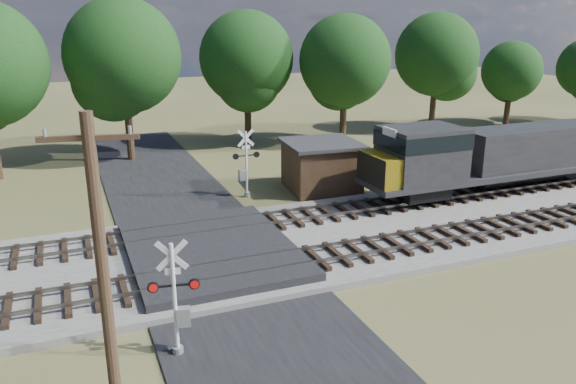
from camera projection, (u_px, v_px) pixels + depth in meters
name	position (u px, v px, depth m)	size (l,w,h in m)	color
ground	(214.00, 263.00, 24.52)	(160.00, 160.00, 0.00)	#4A4D29
ballast_bed	(403.00, 225.00, 28.52)	(140.00, 10.00, 0.30)	gray
road	(214.00, 262.00, 24.51)	(7.00, 60.00, 0.08)	black
crossing_panel	(211.00, 252.00, 24.87)	(7.00, 9.00, 0.62)	#262628
track_near	(298.00, 260.00, 23.75)	(140.00, 2.60, 0.33)	black
track_far	(259.00, 222.00, 28.18)	(140.00, 2.60, 0.33)	black
crossing_signal_near	(178.00, 309.00, 17.35)	(1.57, 0.43, 3.92)	silver
crossing_signal_far	(245.00, 169.00, 32.98)	(1.66, 0.36, 4.11)	silver
utility_pole	(104.00, 286.00, 12.61)	(2.04, 0.53, 8.42)	#3A241A
equipment_shed	(322.00, 165.00, 34.57)	(4.82, 4.82, 3.02)	#422B1C
treeline	(206.00, 65.00, 42.37)	(82.78, 11.95, 11.75)	black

